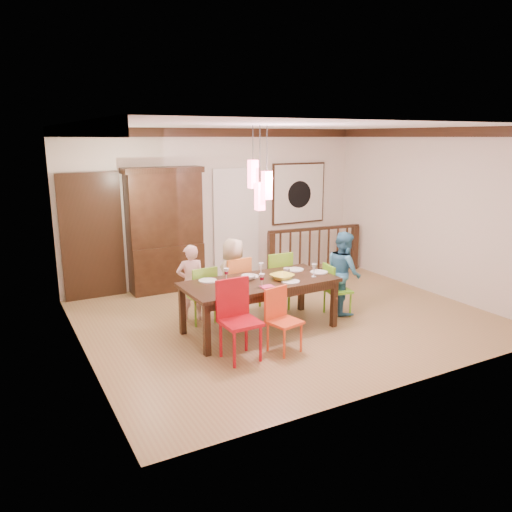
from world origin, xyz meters
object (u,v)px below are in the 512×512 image
dining_table (260,286)px  person_far_mid (234,276)px  balustrade (314,249)px  person_far_left (191,283)px  chair_far_left (200,290)px  chair_end_right (338,286)px  person_end_right (344,272)px  china_hutch (165,230)px

dining_table → person_far_mid: person_far_mid is taller
balustrade → person_far_left: size_ratio=1.75×
chair_far_left → balustrade: 3.44m
chair_end_right → person_end_right: size_ratio=0.63×
balustrade → person_far_mid: bearing=-145.5°
person_far_left → person_far_mid: 0.71m
person_end_right → balustrade: bearing=-8.3°
chair_far_left → person_far_left: 0.18m
china_hutch → person_far_left: (-0.18, -1.69, -0.53)m
chair_end_right → chair_far_left: bearing=79.1°
china_hutch → balustrade: (3.03, -0.35, -0.62)m
dining_table → person_far_left: size_ratio=1.88×
chair_far_left → person_far_left: person_far_left is taller
dining_table → chair_end_right: size_ratio=2.71×
balustrade → person_far_mid: (-2.50, -1.37, 0.11)m
person_far_left → person_end_right: (2.27, -0.80, 0.06)m
china_hutch → person_far_mid: size_ratio=1.84×
chair_far_left → china_hutch: size_ratio=0.39×
china_hutch → person_end_right: (2.09, -2.49, -0.47)m
chair_end_right → person_far_left: person_far_left is taller
person_far_mid → person_end_right: bearing=133.3°
dining_table → balustrade: balustrade is taller
dining_table → person_far_left: person_far_left is taller
chair_far_left → person_end_right: 2.28m
chair_end_right → balustrade: bearing=-17.1°
dining_table → person_end_right: bearing=0.9°
chair_far_left → balustrade: (3.11, 1.47, -0.00)m
chair_end_right → person_end_right: person_end_right is taller
dining_table → person_far_mid: size_ratio=1.84×
china_hutch → balustrade: size_ratio=1.08×
china_hutch → balustrade: china_hutch is taller
chair_far_left → china_hutch: bearing=-95.8°
chair_far_left → person_far_mid: size_ratio=0.73×
chair_end_right → person_far_mid: (-1.41, 0.84, 0.14)m
chair_far_left → china_hutch: (0.08, 1.82, 0.62)m
chair_end_right → person_far_mid: size_ratio=0.68×
dining_table → person_far_left: (-0.72, 0.85, -0.08)m
person_far_left → china_hutch: bearing=-86.9°
person_far_mid → person_far_left: bearing=-22.5°
chair_end_right → person_end_right: (0.16, 0.07, 0.18)m
person_far_mid → chair_far_left: bearing=-10.8°
chair_end_right → china_hutch: size_ratio=0.37×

